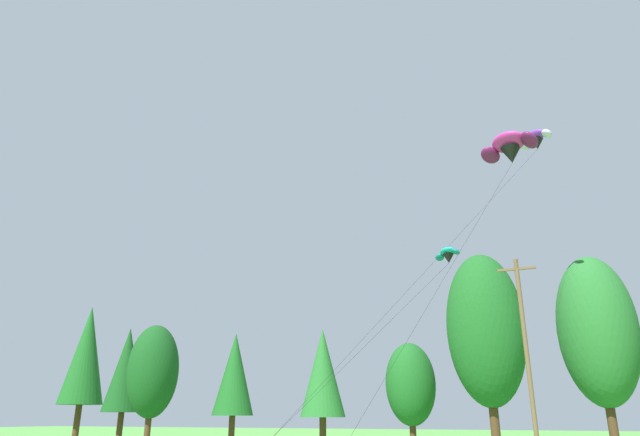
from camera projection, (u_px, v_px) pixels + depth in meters
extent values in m
cylinder|color=#472D19|center=(77.00, 423.00, 60.44)|extent=(0.67, 0.67, 3.77)
cone|color=#19561E|center=(86.00, 354.00, 62.85)|extent=(4.79, 4.79, 10.72)
cylinder|color=#472D19|center=(120.00, 428.00, 56.16)|extent=(0.59, 0.59, 2.96)
cone|color=#144719|center=(126.00, 369.00, 58.06)|extent=(4.11, 4.11, 8.43)
cylinder|color=#472D19|center=(147.00, 430.00, 51.47)|extent=(0.57, 0.57, 2.74)
ellipsoid|color=#144719|center=(153.00, 371.00, 53.22)|extent=(4.75, 4.75, 8.58)
cylinder|color=#472D19|center=(231.00, 431.00, 51.24)|extent=(0.56, 0.56, 2.64)
cone|color=#19561E|center=(234.00, 373.00, 52.93)|extent=(3.83, 3.83, 7.50)
cylinder|color=#472D19|center=(323.00, 434.00, 45.28)|extent=(0.55, 0.55, 2.50)
cone|color=#236628|center=(323.00, 372.00, 46.88)|extent=(3.72, 3.72, 7.12)
ellipsoid|color=#19561E|center=(411.00, 384.00, 45.94)|extent=(4.06, 4.06, 6.56)
cylinder|color=#472D19|center=(495.00, 428.00, 39.57)|extent=(0.65, 0.65, 3.62)
ellipsoid|color=#19561E|center=(486.00, 328.00, 41.89)|extent=(5.69, 5.69, 11.32)
cylinder|color=#472D19|center=(613.00, 428.00, 39.99)|extent=(0.65, 0.65, 3.61)
ellipsoid|color=#236628|center=(597.00, 330.00, 42.30)|extent=(5.68, 5.68, 11.29)
cylinder|color=brown|center=(527.00, 357.00, 32.13)|extent=(0.26, 0.26, 11.56)
cube|color=brown|center=(517.00, 269.00, 33.85)|extent=(2.20, 0.14, 0.14)
ellipsoid|color=purple|center=(535.00, 136.00, 41.54)|extent=(1.91, 1.85, 0.94)
ellipsoid|color=silver|center=(547.00, 134.00, 40.56)|extent=(1.10, 1.18, 1.06)
ellipsoid|color=silver|center=(525.00, 145.00, 42.32)|extent=(1.17, 1.12, 1.06)
cone|color=black|center=(537.00, 144.00, 41.36)|extent=(1.32, 1.32, 0.80)
cylinder|color=black|center=(434.00, 261.00, 33.74)|extent=(13.27, 15.48, 19.49)
ellipsoid|color=#D12893|center=(509.00, 142.00, 34.28)|extent=(2.62, 2.39, 1.28)
ellipsoid|color=#66144C|center=(529.00, 140.00, 33.19)|extent=(1.42, 1.69, 1.42)
ellipsoid|color=#66144C|center=(490.00, 155.00, 35.12)|extent=(1.60, 1.64, 1.42)
cone|color=black|center=(511.00, 155.00, 34.10)|extent=(1.61, 1.61, 1.03)
cylinder|color=black|center=(444.00, 279.00, 29.29)|extent=(7.82, 8.15, 15.42)
ellipsoid|color=teal|center=(447.00, 251.00, 33.85)|extent=(1.34, 1.28, 0.56)
ellipsoid|color=#0F666B|center=(456.00, 252.00, 33.17)|extent=(0.80, 0.78, 0.67)
ellipsoid|color=#0F666B|center=(440.00, 257.00, 34.39)|extent=(0.77, 0.81, 0.67)
cone|color=black|center=(449.00, 259.00, 33.73)|extent=(0.93, 0.93, 0.56)
cylinder|color=black|center=(371.00, 340.00, 29.94)|extent=(7.46, 8.01, 9.63)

